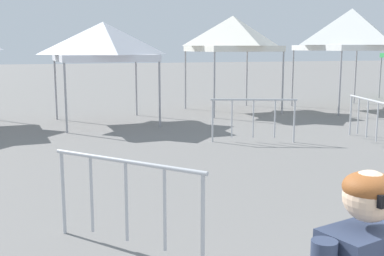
{
  "coord_description": "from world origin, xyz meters",
  "views": [
    {
      "loc": [
        -2.45,
        -0.72,
        2.31
      ],
      "look_at": [
        -0.54,
        4.94,
        1.3
      ],
      "focal_mm": 44.89,
      "sensor_mm": 36.0,
      "label": 1
    }
  ],
  "objects_px": {
    "crowd_barrier_mid_lot": "(368,112)",
    "crowd_barrier_by_lift": "(126,187)",
    "crowd_barrier_near_person": "(253,112)",
    "canopy_tent_left_of_center": "(104,42)",
    "canopy_tent_right_of_center": "(233,34)",
    "canopy_tent_far_right": "(351,30)"
  },
  "relations": [
    {
      "from": "crowd_barrier_near_person",
      "to": "crowd_barrier_by_lift",
      "type": "relative_size",
      "value": 1.21
    },
    {
      "from": "canopy_tent_right_of_center",
      "to": "crowd_barrier_near_person",
      "type": "height_order",
      "value": "canopy_tent_right_of_center"
    },
    {
      "from": "canopy_tent_right_of_center",
      "to": "canopy_tent_far_right",
      "type": "relative_size",
      "value": 0.92
    },
    {
      "from": "canopy_tent_left_of_center",
      "to": "crowd_barrier_mid_lot",
      "type": "bearing_deg",
      "value": -42.11
    },
    {
      "from": "crowd_barrier_near_person",
      "to": "crowd_barrier_mid_lot",
      "type": "bearing_deg",
      "value": -18.8
    },
    {
      "from": "crowd_barrier_by_lift",
      "to": "crowd_barrier_mid_lot",
      "type": "bearing_deg",
      "value": 33.02
    },
    {
      "from": "canopy_tent_left_of_center",
      "to": "crowd_barrier_near_person",
      "type": "height_order",
      "value": "canopy_tent_left_of_center"
    },
    {
      "from": "crowd_barrier_by_lift",
      "to": "crowd_barrier_near_person",
      "type": "bearing_deg",
      "value": 51.92
    },
    {
      "from": "canopy_tent_left_of_center",
      "to": "crowd_barrier_near_person",
      "type": "relative_size",
      "value": 1.54
    },
    {
      "from": "canopy_tent_left_of_center",
      "to": "canopy_tent_far_right",
      "type": "xyz_separation_m",
      "value": [
        9.18,
        0.5,
        0.47
      ]
    },
    {
      "from": "crowd_barrier_near_person",
      "to": "crowd_barrier_mid_lot",
      "type": "xyz_separation_m",
      "value": [
        2.64,
        -0.9,
        0.0
      ]
    },
    {
      "from": "canopy_tent_right_of_center",
      "to": "canopy_tent_left_of_center",
      "type": "bearing_deg",
      "value": -164.78
    },
    {
      "from": "canopy_tent_far_right",
      "to": "crowd_barrier_by_lift",
      "type": "bearing_deg",
      "value": -136.03
    },
    {
      "from": "canopy_tent_right_of_center",
      "to": "canopy_tent_far_right",
      "type": "height_order",
      "value": "canopy_tent_far_right"
    },
    {
      "from": "canopy_tent_right_of_center",
      "to": "canopy_tent_far_right",
      "type": "bearing_deg",
      "value": -10.32
    },
    {
      "from": "crowd_barrier_mid_lot",
      "to": "crowd_barrier_by_lift",
      "type": "distance_m",
      "value": 8.13
    },
    {
      "from": "canopy_tent_far_right",
      "to": "crowd_barrier_near_person",
      "type": "distance_m",
      "value": 8.07
    },
    {
      "from": "canopy_tent_right_of_center",
      "to": "crowd_barrier_mid_lot",
      "type": "xyz_separation_m",
      "value": [
        0.84,
        -6.38,
        -2.03
      ]
    },
    {
      "from": "crowd_barrier_by_lift",
      "to": "canopy_tent_far_right",
      "type": "bearing_deg",
      "value": 43.97
    },
    {
      "from": "crowd_barrier_near_person",
      "to": "canopy_tent_left_of_center",
      "type": "bearing_deg",
      "value": 125.47
    },
    {
      "from": "crowd_barrier_mid_lot",
      "to": "crowd_barrier_by_lift",
      "type": "xyz_separation_m",
      "value": [
        -6.82,
        -4.43,
        0.0
      ]
    },
    {
      "from": "canopy_tent_right_of_center",
      "to": "crowd_barrier_mid_lot",
      "type": "distance_m",
      "value": 6.75
    }
  ]
}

